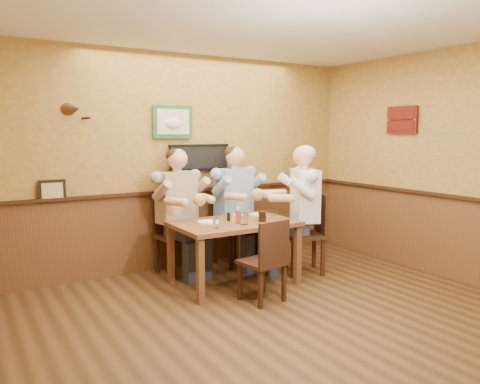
# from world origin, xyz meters

# --- Properties ---
(room) EXTENTS (5.02, 5.03, 2.81)m
(room) POSITION_xyz_m (0.13, 0.17, 1.69)
(room) COLOR #382310
(room) RESTS_ON ground
(dining_table) EXTENTS (1.40, 0.90, 0.75)m
(dining_table) POSITION_xyz_m (0.12, 1.46, 0.66)
(dining_table) COLOR brown
(dining_table) RESTS_ON ground
(chair_back_left) EXTENTS (0.53, 0.53, 1.00)m
(chair_back_left) POSITION_xyz_m (-0.28, 2.21, 0.50)
(chair_back_left) COLOR #351C10
(chair_back_left) RESTS_ON ground
(chair_back_right) EXTENTS (0.52, 0.52, 1.01)m
(chair_back_right) POSITION_xyz_m (0.54, 2.18, 0.50)
(chair_back_right) COLOR #351C10
(chair_back_right) RESTS_ON ground
(chair_right_end) EXTENTS (0.62, 0.62, 1.02)m
(chair_right_end) POSITION_xyz_m (1.13, 1.40, 0.51)
(chair_right_end) COLOR #351C10
(chair_right_end) RESTS_ON ground
(chair_near_side) EXTENTS (0.46, 0.46, 0.89)m
(chair_near_side) POSITION_xyz_m (0.08, 0.81, 0.44)
(chair_near_side) COLOR #351C10
(chair_near_side) RESTS_ON ground
(diner_tan_shirt) EXTENTS (0.76, 0.76, 1.43)m
(diner_tan_shirt) POSITION_xyz_m (-0.28, 2.21, 0.71)
(diner_tan_shirt) COLOR tan
(diner_tan_shirt) RESTS_ON ground
(diner_blue_polo) EXTENTS (0.74, 0.74, 1.44)m
(diner_blue_polo) POSITION_xyz_m (0.54, 2.18, 0.72)
(diner_blue_polo) COLOR #84A7C7
(diner_blue_polo) RESTS_ON ground
(diner_white_elder) EXTENTS (0.89, 0.89, 1.46)m
(diner_white_elder) POSITION_xyz_m (1.13, 1.40, 0.73)
(diner_white_elder) COLOR silver
(diner_white_elder) RESTS_ON ground
(water_glass_left) EXTENTS (0.08, 0.08, 0.11)m
(water_glass_left) POSITION_xyz_m (-0.23, 1.24, 0.80)
(water_glass_left) COLOR white
(water_glass_left) RESTS_ON dining_table
(water_glass_mid) EXTENTS (0.11, 0.11, 0.14)m
(water_glass_mid) POSITION_xyz_m (0.13, 1.25, 0.82)
(water_glass_mid) COLOR silver
(water_glass_mid) RESTS_ON dining_table
(cola_tumbler) EXTENTS (0.12, 0.12, 0.12)m
(cola_tumbler) POSITION_xyz_m (0.41, 1.29, 0.81)
(cola_tumbler) COLOR black
(cola_tumbler) RESTS_ON dining_table
(hot_sauce_bottle) EXTENTS (0.05, 0.05, 0.18)m
(hot_sauce_bottle) POSITION_xyz_m (0.09, 1.32, 0.84)
(hot_sauce_bottle) COLOR red
(hot_sauce_bottle) RESTS_ON dining_table
(salt_shaker) EXTENTS (0.05, 0.05, 0.10)m
(salt_shaker) POSITION_xyz_m (0.10, 1.42, 0.80)
(salt_shaker) COLOR white
(salt_shaker) RESTS_ON dining_table
(pepper_shaker) EXTENTS (0.04, 0.04, 0.10)m
(pepper_shaker) POSITION_xyz_m (0.09, 1.53, 0.80)
(pepper_shaker) COLOR black
(pepper_shaker) RESTS_ON dining_table
(plate_far_left) EXTENTS (0.29, 0.29, 0.02)m
(plate_far_left) POSITION_xyz_m (-0.17, 1.57, 0.76)
(plate_far_left) COLOR white
(plate_far_left) RESTS_ON dining_table
(plate_far_right) EXTENTS (0.27, 0.27, 0.02)m
(plate_far_right) POSITION_xyz_m (0.60, 1.68, 0.76)
(plate_far_right) COLOR white
(plate_far_right) RESTS_ON dining_table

